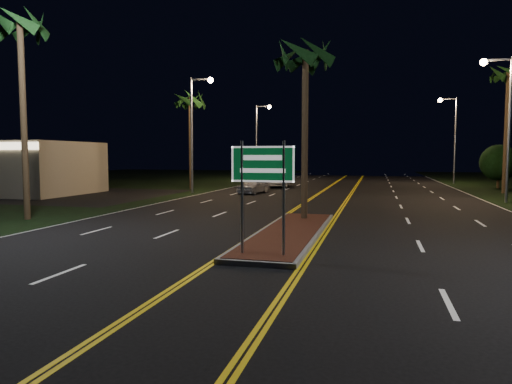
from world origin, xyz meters
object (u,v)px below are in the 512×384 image
(streetlight_right_mid, at_px, (503,112))
(shrub_far, at_px, (499,163))
(palm_left_near, at_px, (20,27))
(palm_right_far, at_px, (508,75))
(car_near, at_px, (253,184))
(car_far, at_px, (280,177))
(palm_median, at_px, (305,55))
(streetlight_right_far, at_px, (452,130))
(streetlight_left_mid, at_px, (196,121))
(median_island, at_px, (290,233))
(palm_left_far, at_px, (190,101))
(streetlight_left_far, at_px, (259,133))
(highway_sign, at_px, (263,175))

(streetlight_right_mid, bearing_deg, shrub_far, 77.18)
(palm_left_near, height_order, shrub_far, palm_left_near)
(palm_right_far, bearing_deg, streetlight_right_mid, -105.29)
(car_near, bearing_deg, car_far, 94.23)
(palm_median, height_order, car_far, palm_median)
(streetlight_right_far, bearing_deg, streetlight_left_mid, -139.70)
(palm_left_near, bearing_deg, car_far, 74.43)
(median_island, xyz_separation_m, car_near, (-6.26, 17.90, 0.65))
(streetlight_left_mid, bearing_deg, median_island, -58.02)
(palm_left_far, xyz_separation_m, shrub_far, (26.60, 8.00, -5.41))
(streetlight_right_far, relative_size, palm_left_far, 1.02)
(shrub_far, bearing_deg, median_island, -115.45)
(median_island, bearing_deg, streetlight_right_far, 73.13)
(streetlight_left_far, height_order, streetlight_right_far, same)
(streetlight_left_far, xyz_separation_m, palm_left_far, (-2.19, -16.00, 2.09))
(palm_right_far, bearing_deg, palm_left_far, -175.53)
(median_island, bearing_deg, car_far, 102.58)
(palm_left_far, bearing_deg, streetlight_right_mid, -14.37)
(highway_sign, height_order, palm_left_near, palm_left_near)
(palm_left_near, height_order, car_near, palm_left_near)
(median_island, distance_m, streetlight_right_far, 37.00)
(highway_sign, distance_m, streetlight_left_far, 42.67)
(streetlight_right_mid, relative_size, palm_left_near, 0.92)
(streetlight_left_mid, bearing_deg, palm_right_far, 14.37)
(highway_sign, xyz_separation_m, car_far, (-5.68, 29.67, -1.49))
(streetlight_left_mid, relative_size, palm_right_far, 0.87)
(streetlight_left_mid, distance_m, streetlight_left_far, 20.00)
(streetlight_right_mid, distance_m, streetlight_right_far, 20.00)
(median_island, height_order, palm_left_near, palm_left_near)
(streetlight_left_mid, bearing_deg, palm_median, -51.83)
(shrub_far, relative_size, car_far, 0.73)
(palm_left_near, bearing_deg, streetlight_left_far, 87.00)
(palm_left_far, relative_size, car_near, 2.01)
(streetlight_left_mid, height_order, streetlight_right_mid, same)
(streetlight_right_far, bearing_deg, palm_right_far, -79.67)
(palm_left_near, bearing_deg, streetlight_right_far, 55.79)
(palm_right_far, bearing_deg, streetlight_right_far, 100.33)
(palm_median, relative_size, palm_right_far, 0.81)
(median_island, bearing_deg, highway_sign, -90.00)
(streetlight_right_mid, xyz_separation_m, palm_left_near, (-23.11, -14.00, 3.02))
(palm_right_far, relative_size, car_far, 1.89)
(highway_sign, distance_m, palm_left_far, 28.77)
(shrub_far, bearing_deg, car_near, -151.03)
(palm_left_near, bearing_deg, highway_sign, -22.60)
(highway_sign, height_order, palm_left_far, palm_left_far)
(streetlight_left_far, xyz_separation_m, palm_median, (10.61, -33.50, 1.62))
(highway_sign, relative_size, palm_median, 0.39)
(streetlight_right_mid, xyz_separation_m, streetlight_right_far, (0.00, 20.00, 0.00))
(median_island, relative_size, palm_left_near, 1.05)
(median_island, height_order, palm_right_far, palm_right_far)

